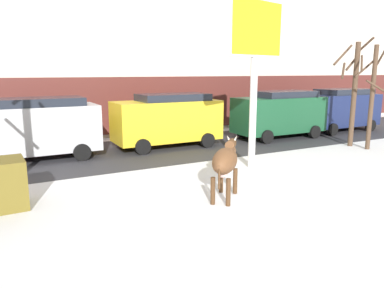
% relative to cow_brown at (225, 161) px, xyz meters
% --- Properties ---
extents(ground_plane, '(120.00, 120.00, 0.00)m').
position_rel_cow_brown_xyz_m(ground_plane, '(0.14, -1.79, -0.99)').
color(ground_plane, white).
extents(road_strip, '(60.00, 5.60, 0.01)m').
position_rel_cow_brown_xyz_m(road_strip, '(0.14, 6.49, -0.99)').
color(road_strip, '#333338').
rests_on(road_strip, ground).
extents(building_facade, '(44.00, 6.10, 13.00)m').
position_rel_cow_brown_xyz_m(building_facade, '(0.14, 13.14, 5.49)').
color(building_facade, beige).
rests_on(building_facade, ground).
extents(cow_brown, '(1.62, 1.65, 1.54)m').
position_rel_cow_brown_xyz_m(cow_brown, '(0.00, 0.00, 0.00)').
color(cow_brown, brown).
rests_on(cow_brown, ground).
extents(billboard, '(2.50, 0.75, 5.56)m').
position_rel_cow_brown_xyz_m(billboard, '(2.52, 2.22, 3.32)').
color(billboard, silver).
rests_on(billboard, ground).
extents(car_silver_van, '(4.60, 2.13, 2.32)m').
position_rel_cow_brown_xyz_m(car_silver_van, '(-3.95, 6.89, 0.25)').
color(car_silver_van, '#B7BABF').
rests_on(car_silver_van, ground).
extents(car_yellow_van, '(4.60, 2.13, 2.32)m').
position_rel_cow_brown_xyz_m(car_yellow_van, '(1.39, 6.81, 0.25)').
color(car_yellow_van, gold).
rests_on(car_yellow_van, ground).
extents(car_darkgreen_van, '(4.60, 2.13, 2.32)m').
position_rel_cow_brown_xyz_m(car_darkgreen_van, '(7.23, 6.29, 0.25)').
color(car_darkgreen_van, '#194C2D').
rests_on(car_darkgreen_van, ground).
extents(car_navy_van, '(4.60, 2.13, 2.32)m').
position_rel_cow_brown_xyz_m(car_navy_van, '(11.65, 6.45, 0.25)').
color(car_navy_van, '#19234C').
rests_on(car_navy_van, ground).
extents(pedestrian_near_billboard, '(0.36, 0.24, 1.73)m').
position_rel_cow_brown_xyz_m(pedestrian_near_billboard, '(7.67, 9.13, -0.11)').
color(pedestrian_near_billboard, '#282833').
rests_on(pedestrian_near_billboard, ground).
extents(bare_tree_left_lot, '(1.37, 1.26, 4.70)m').
position_rel_cow_brown_xyz_m(bare_tree_left_lot, '(8.70, 3.28, 1.53)').
color(bare_tree_left_lot, '#4C3828').
rests_on(bare_tree_left_lot, ground).
extents(bare_tree_right_lot, '(1.32, 1.32, 4.34)m').
position_rel_cow_brown_xyz_m(bare_tree_right_lot, '(8.76, 2.42, 1.38)').
color(bare_tree_right_lot, '#4C3828').
rests_on(bare_tree_right_lot, ground).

